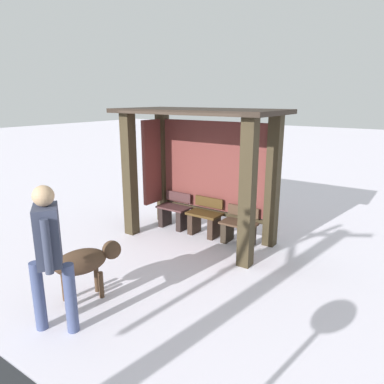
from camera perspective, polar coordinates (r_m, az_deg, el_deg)
The scene contains 7 objects.
ground_plane at distance 7.15m, azimuth 0.96°, elevation -7.47°, with size 60.00×60.00×0.00m, color white.
bus_shelter at distance 6.87m, azimuth 1.15°, elevation 5.99°, with size 3.12×1.58×2.53m.
bench_left_inside at distance 7.66m, azimuth -2.89°, elevation -3.49°, with size 0.68×0.39×0.75m.
bench_center_inside at distance 7.23m, azimuth 2.03°, elevation -4.54°, with size 0.68×0.40×0.76m.
bench_right_inside at distance 6.88m, azimuth 7.55°, elevation -5.96°, with size 0.68×0.40×0.71m.
person_walking at distance 4.40m, azimuth -22.00°, elevation -8.49°, with size 0.55×0.44×1.81m.
dog at distance 5.17m, azimuth -16.63°, elevation -10.65°, with size 0.59×1.03×0.77m.
Camera 1 is at (3.65, -5.51, 2.73)m, focal length 33.15 mm.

